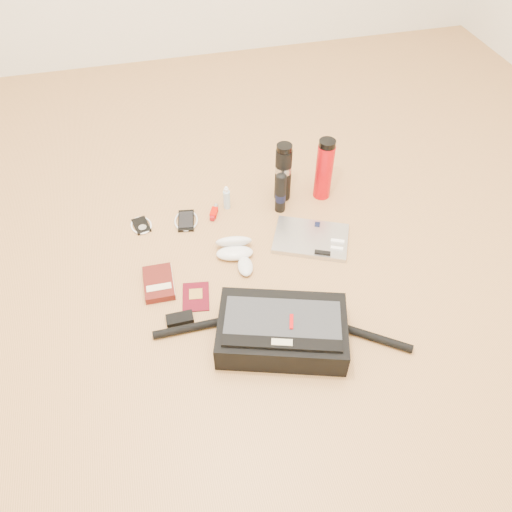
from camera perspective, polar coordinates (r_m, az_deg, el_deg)
The scene contains 14 objects.
ground at distance 1.93m, azimuth 0.79°, elevation -3.45°, with size 4.00×4.00×0.00m, color #B9854D.
messenger_bag at distance 1.74m, azimuth 2.91°, elevation -8.47°, with size 0.87×0.39×0.13m.
laptop at distance 2.10m, azimuth 6.33°, elevation 1.99°, with size 0.36×0.32×0.03m.
book at distance 1.95m, azimuth -11.02°, elevation -3.05°, with size 0.12×0.17×0.03m.
passport at distance 1.91m, azimuth -6.89°, elevation -4.63°, with size 0.12×0.15×0.01m.
mouse at distance 1.97m, azimuth -1.23°, elevation -1.19°, with size 0.07×0.11×0.03m.
sunglasses_case at distance 2.03m, azimuth -2.51°, elevation 0.99°, with size 0.17×0.15×0.09m.
ipod at distance 2.21m, azimuth -12.98°, elevation 3.43°, with size 0.10×0.11×0.01m.
phone at distance 2.19m, azimuth -7.99°, elevation 4.03°, with size 0.12×0.14×0.01m.
inhaler at distance 2.21m, azimuth -4.80°, elevation 5.02°, with size 0.05×0.10×0.03m.
spray_bottle at distance 2.22m, azimuth -3.36°, elevation 6.56°, with size 0.04×0.04×0.12m.
aerosol_can at distance 2.17m, azimuth 2.83°, elevation 7.25°, with size 0.06×0.06×0.20m.
thermos_black at distance 2.22m, azimuth 3.13°, elevation 9.55°, with size 0.09×0.09×0.28m.
thermos_red at distance 2.24m, azimuth 7.80°, elevation 9.77°, with size 0.08×0.08×0.29m.
Camera 1 is at (-0.33, -1.18, 1.49)m, focal length 35.00 mm.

